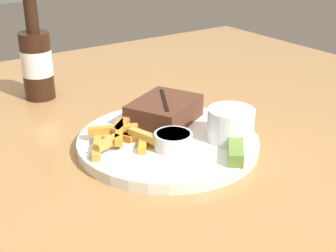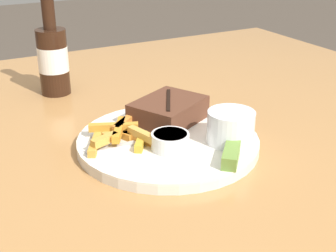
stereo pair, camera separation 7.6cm
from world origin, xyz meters
name	(u,v)px [view 1 (the left image)]	position (x,y,z in m)	size (l,w,h in m)	color
dining_table	(168,179)	(0.00, 0.00, 0.66)	(1.41, 1.33, 0.72)	#A87542
dinner_plate	(168,142)	(0.00, 0.00, 0.73)	(0.30, 0.30, 0.02)	silver
steak_portion	(164,111)	(0.03, 0.06, 0.76)	(0.15, 0.14, 0.04)	#512D1E
fries_pile	(123,136)	(-0.07, 0.03, 0.75)	(0.12, 0.12, 0.02)	orange
coleslaw_cup	(231,122)	(0.08, -0.06, 0.77)	(0.08, 0.08, 0.05)	white
dipping_sauce_cup	(173,140)	(-0.02, -0.04, 0.75)	(0.06, 0.06, 0.03)	silver
pickle_spear	(236,151)	(0.04, -0.12, 0.75)	(0.06, 0.07, 0.02)	olive
fork_utensil	(125,147)	(-0.08, 0.00, 0.74)	(0.13, 0.02, 0.00)	#B7B7BC
knife_utensil	(156,128)	(0.00, 0.04, 0.74)	(0.03, 0.17, 0.01)	#B7B7BC
beer_bottle	(37,61)	(-0.09, 0.34, 0.80)	(0.06, 0.06, 0.22)	black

